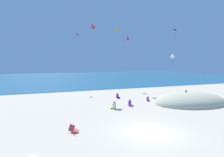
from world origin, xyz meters
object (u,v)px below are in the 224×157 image
person_5 (212,104)px  kite_purple (77,35)px  kite_white (173,57)px  person_6 (199,105)px  person_4 (114,106)px  kite_black (175,30)px  kite_orange (117,30)px  person_0 (148,99)px  kite_magenta (128,38)px  person_2 (118,96)px  kite_red (93,26)px  beach_chair_near_camera (73,129)px  person_1 (130,103)px  person_3 (186,95)px

person_5 → kite_purple: bearing=-51.4°
kite_white → person_6: bearing=-108.9°
person_4 → kite_white: kite_white is taller
kite_black → kite_orange: kite_orange is taller
kite_black → kite_orange: size_ratio=1.36×
person_0 → kite_magenta: kite_magenta is taller
person_6 → kite_black: (-1.42, 2.65, 8.72)m
person_2 → person_6: size_ratio=1.10×
kite_red → kite_white: size_ratio=1.12×
beach_chair_near_camera → person_4: (5.20, 5.40, 0.04)m
kite_purple → kite_magenta: kite_purple is taller
kite_purple → kite_orange: size_ratio=1.11×
person_2 → kite_magenta: size_ratio=0.43×
person_4 → person_5: size_ratio=1.01×
person_1 → person_5: (8.65, -3.61, 0.01)m
beach_chair_near_camera → kite_red: (5.30, 14.77, 10.39)m
person_3 → kite_magenta: (-2.42, 12.25, 8.57)m
beach_chair_near_camera → person_0: (10.81, 7.55, -0.01)m
person_3 → kite_magenta: size_ratio=0.91×
person_0 → person_2: size_ratio=0.89×
person_3 → kite_purple: (-10.65, 17.63, 9.43)m
person_0 → kite_orange: bearing=179.6°
kite_purple → kite_magenta: (8.23, -5.38, -0.86)m
kite_purple → kite_red: bearing=-82.5°
person_4 → person_6: person_4 is taller
person_3 → person_5: person_3 is taller
kite_red → kite_orange: bearing=50.0°
kite_white → kite_orange: 14.74m
person_3 → kite_purple: kite_purple is taller
person_0 → kite_white: bearing=126.1°
kite_magenta → person_2: bearing=-124.9°
person_0 → person_2: bearing=-131.8°
person_0 → person_1: person_1 is taller
person_3 → kite_white: 8.24m
person_1 → person_2: size_ratio=1.01×
person_5 → person_6: (-1.56, 0.43, -0.04)m
kite_magenta → kite_white: size_ratio=1.29×
person_6 → kite_orange: (-1.57, 21.12, 11.67)m
person_2 → kite_orange: (5.12, 13.04, 11.64)m
person_0 → person_4: size_ratio=0.83×
person_3 → kite_black: kite_black is taller
person_2 → person_4: 6.13m
kite_black → person_4: bearing=-179.4°
person_3 → kite_red: 16.65m
person_0 → person_5: 7.40m
person_5 → kite_red: (-10.82, 12.37, 10.35)m
person_3 → person_4: bearing=-52.8°
person_2 → kite_white: kite_white is taller
person_0 → kite_magenta: (1.65, 9.92, 9.25)m
person_4 → kite_white: bearing=-138.7°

